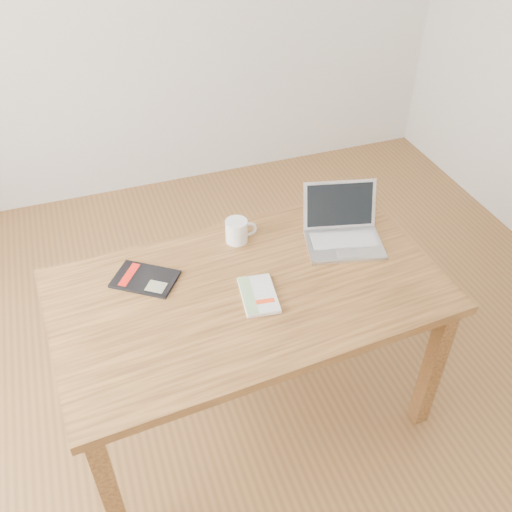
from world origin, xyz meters
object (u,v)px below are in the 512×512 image
object	(u,v)px
black_guidebook	(145,279)
coffee_mug	(237,230)
desk	(249,305)
white_guidebook	(259,295)
laptop	(343,230)

from	to	relation	value
black_guidebook	coffee_mug	size ratio (longest dim) A/B	2.14
coffee_mug	desk	bearing A→B (deg)	-93.31
white_guidebook	coffee_mug	bearing A→B (deg)	92.57
black_guidebook	desk	bearing A→B (deg)	-80.59
white_guidebook	black_guidebook	size ratio (longest dim) A/B	0.78
white_guidebook	black_guidebook	bearing A→B (deg)	156.34
black_guidebook	coffee_mug	xyz separation A→B (m)	(0.42, 0.12, 0.05)
white_guidebook	coffee_mug	world-z (taller)	coffee_mug
white_guidebook	black_guidebook	xyz separation A→B (m)	(-0.39, 0.23, -0.00)
laptop	coffee_mug	size ratio (longest dim) A/B	2.76
desk	laptop	world-z (taller)	laptop
white_guidebook	coffee_mug	distance (m)	0.36
desk	laptop	xyz separation A→B (m)	(0.47, 0.16, 0.14)
white_guidebook	desk	bearing A→B (deg)	116.54
desk	white_guidebook	bearing A→B (deg)	-74.89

